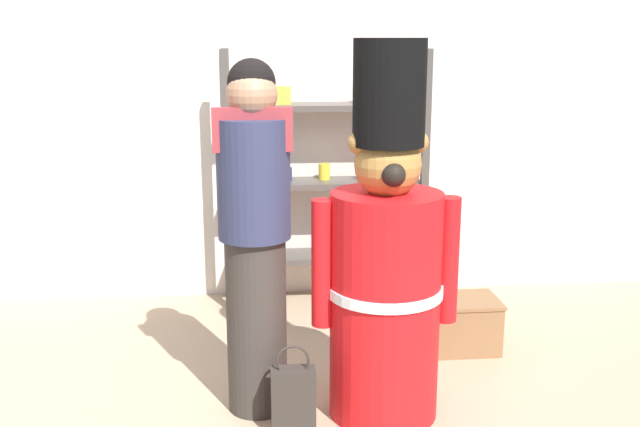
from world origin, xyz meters
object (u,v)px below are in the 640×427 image
teddy_bear_guard (386,268)px  person_shopper (255,233)px  shopping_bag (293,400)px  merchandise_shelf (325,179)px  display_crate (460,324)px

teddy_bear_guard → person_shopper: (-0.61, 0.11, 0.16)m
teddy_bear_guard → shopping_bag: teddy_bear_guard is taller
merchandise_shelf → person_shopper: merchandise_shelf is taller
merchandise_shelf → shopping_bag: (-0.33, -1.80, -0.69)m
person_shopper → shopping_bag: bearing=-59.6°
display_crate → person_shopper: bearing=-153.6°
merchandise_shelf → teddy_bear_guard: size_ratio=0.96×
merchandise_shelf → person_shopper: 1.60m
person_shopper → shopping_bag: size_ratio=3.87×
shopping_bag → person_shopper: bearing=120.4°
merchandise_shelf → shopping_bag: size_ratio=3.92×
merchandise_shelf → teddy_bear_guard: (0.12, -1.63, -0.12)m
merchandise_shelf → person_shopper: size_ratio=1.01×
display_crate → teddy_bear_guard: bearing=-130.0°
teddy_bear_guard → display_crate: size_ratio=4.11×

